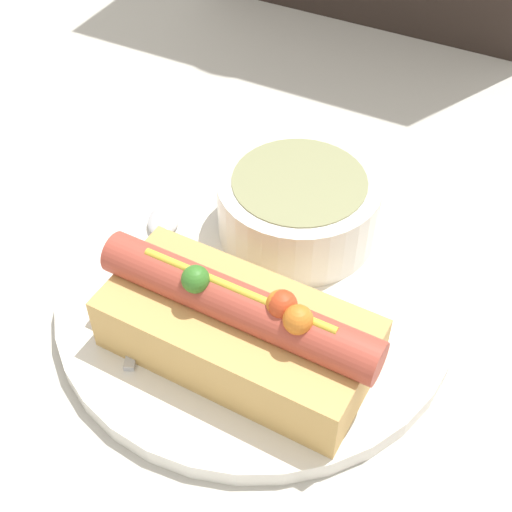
{
  "coord_description": "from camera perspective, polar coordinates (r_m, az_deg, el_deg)",
  "views": [
    {
      "loc": [
        0.14,
        -0.28,
        0.37
      ],
      "look_at": [
        0.0,
        0.0,
        0.05
      ],
      "focal_mm": 50.0,
      "sensor_mm": 36.0,
      "label": 1
    }
  ],
  "objects": [
    {
      "name": "dinner_plate",
      "position": [
        0.48,
        0.0,
        -3.26
      ],
      "size": [
        0.27,
        0.27,
        0.01
      ],
      "color": "white",
      "rests_on": "ground_plane"
    },
    {
      "name": "hot_dog",
      "position": [
        0.43,
        -1.38,
        -5.67
      ],
      "size": [
        0.18,
        0.08,
        0.07
      ],
      "rotation": [
        0.0,
        0.0,
        -0.03
      ],
      "color": "tan",
      "rests_on": "dinner_plate"
    },
    {
      "name": "ground_plane",
      "position": [
        0.49,
        0.0,
        -3.77
      ],
      "size": [
        4.0,
        4.0,
        0.0
      ],
      "primitive_type": "plane",
      "color": "#BCB7AD"
    },
    {
      "name": "soup_bowl",
      "position": [
        0.5,
        3.02,
        4.31
      ],
      "size": [
        0.11,
        0.11,
        0.05
      ],
      "color": "silver",
      "rests_on": "dinner_plate"
    },
    {
      "name": "spoon",
      "position": [
        0.51,
        -7.8,
        1.09
      ],
      "size": [
        0.07,
        0.14,
        0.01
      ],
      "rotation": [
        0.0,
        0.0,
        1.97
      ],
      "color": "#B7B7BC",
      "rests_on": "dinner_plate"
    }
  ]
}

